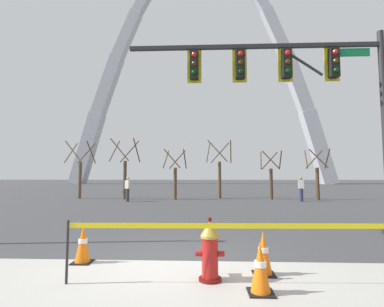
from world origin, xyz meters
name	(u,v)px	position (x,y,z in m)	size (l,w,h in m)	color
ground_plane	(169,261)	(0.00, 0.00, 0.00)	(240.00, 240.00, 0.00)	#3D3D3F
fire_hydrant	(210,251)	(0.78, -1.06, 0.47)	(0.46, 0.48, 0.99)	#5E0F0D
caution_tape_barrier	(251,240)	(1.40, -1.23, 0.67)	(5.70, 0.19, 0.97)	#232326
traffic_cone_by_hydrant	(263,253)	(1.68, -0.76, 0.36)	(0.36, 0.36, 0.73)	black
traffic_cone_mid_sidewalk	(83,244)	(-1.63, -0.25, 0.36)	(0.36, 0.36, 0.73)	black
traffic_cone_curb_edge	(260,268)	(1.48, -1.54, 0.36)	(0.36, 0.36, 0.73)	black
traffic_signal_gantry	(301,84)	(3.62, 2.79, 4.40)	(7.82, 0.44, 6.00)	#232326
monument_arch	(201,75)	(0.00, 54.07, 23.38)	(55.32, 2.85, 53.62)	#B2B5BC
tree_far_left	(80,173)	(-8.49, 15.07, 1.87)	(1.94, 1.95, 4.20)	brown
tree_left_mid	(125,172)	(-5.00, 14.57, 1.91)	(1.98, 2.00, 4.31)	brown
tree_center_left	(175,177)	(-1.37, 14.53, 1.57)	(1.64, 1.65, 3.53)	brown
tree_center_right	(219,173)	(1.84, 15.80, 1.91)	(1.98, 1.99, 4.29)	brown
tree_right_mid	(271,178)	(5.48, 15.04, 1.53)	(1.60, 1.61, 3.44)	#473323
tree_far_right	(317,177)	(8.56, 14.56, 1.56)	(1.63, 1.64, 3.52)	#473323
pedestrian_walking_left	(128,189)	(-4.28, 12.75, 0.82)	(0.39, 0.35, 1.59)	#38383D
pedestrian_standing_center	(301,189)	(7.03, 13.36, 0.82)	(0.37, 0.26, 1.59)	#232847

